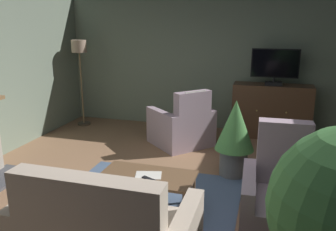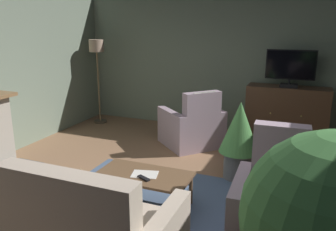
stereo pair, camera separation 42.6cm
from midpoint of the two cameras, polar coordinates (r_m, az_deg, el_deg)
ground_plane at (r=4.31m, az=-3.34°, el=-14.78°), size 6.69×7.22×0.04m
wall_back at (r=7.03m, az=5.77°, el=8.87°), size 6.69×0.10×2.73m
rug_central at (r=4.44m, az=-6.06°, el=-13.47°), size 2.21×1.78×0.01m
tv_cabinet at (r=6.72m, az=14.95°, el=0.49°), size 1.43×0.49×1.01m
television at (r=6.51m, az=15.46°, el=7.88°), size 0.84×0.20×0.66m
coffee_table at (r=4.11m, az=-6.45°, el=-10.32°), size 1.11×0.58×0.41m
tv_remote at (r=3.96m, az=-6.37°, el=-10.48°), size 0.18×0.12×0.02m
folded_newspaper at (r=4.07m, az=-6.30°, el=-9.85°), size 0.35×0.29×0.01m
armchair_beside_cabinet at (r=3.73m, az=15.12°, el=-13.91°), size 0.84×0.91×1.14m
armchair_by_fireplace at (r=6.11m, az=0.39°, el=-1.92°), size 1.27×1.28×1.04m
potted_plant_on_hearth_side at (r=4.86m, az=8.54°, el=-2.99°), size 0.55×0.55×1.10m
cat at (r=4.84m, az=-19.73°, el=-10.47°), size 0.68×0.38×0.22m
floor_lamp at (r=7.41m, az=-16.02°, el=9.26°), size 0.30×0.30×1.78m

